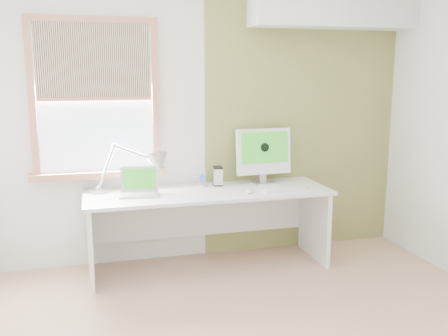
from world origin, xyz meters
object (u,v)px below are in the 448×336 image
object	(u,v)px
external_drive	(218,176)
imac	(264,153)
desk_lamp	(147,167)
desk	(207,210)
laptop	(139,188)

from	to	relation	value
external_drive	imac	distance (m)	0.49
desk_lamp	external_drive	world-z (taller)	desk_lamp
desk	imac	world-z (taller)	imac
desk	laptop	distance (m)	0.66
desk	desk_lamp	bearing A→B (deg)	175.12
imac	desk_lamp	bearing A→B (deg)	-175.61
laptop	imac	bearing A→B (deg)	7.22
external_drive	imac	bearing A→B (deg)	-2.32
laptop	external_drive	bearing A→B (deg)	12.75
desk_lamp	laptop	xyz separation A→B (m)	(-0.08, -0.07, -0.17)
desk_lamp	imac	xyz separation A→B (m)	(1.12, 0.09, 0.06)
desk	laptop	bearing A→B (deg)	-178.12
external_drive	imac	world-z (taller)	imac
desk_lamp	laptop	bearing A→B (deg)	-139.52
laptop	imac	world-z (taller)	imac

